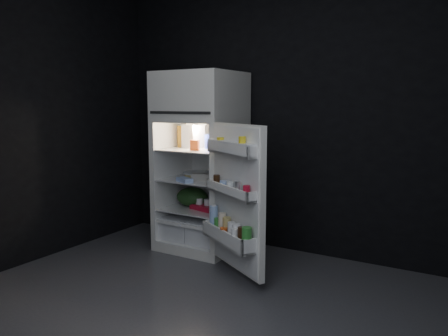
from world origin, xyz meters
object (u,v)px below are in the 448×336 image
Objects in this scene: fridge_door at (235,200)px; milk_jug at (193,136)px; yogurt_tray at (204,207)px; egg_carton at (205,177)px; refrigerator at (202,155)px.

milk_jug is (-0.80, 0.56, 0.46)m from fridge_door.
milk_jug is at bearing 167.39° from yogurt_tray.
milk_jug is 0.73m from yogurt_tray.
milk_jug is at bearing 130.33° from egg_carton.
refrigerator is at bearing 111.35° from egg_carton.
yogurt_tray is at bearing -49.05° from refrigerator.
egg_carton is 0.98× the size of yogurt_tray.
milk_jug is at bearing 145.17° from fridge_door.
refrigerator reaches higher than fridge_door.
egg_carton is (0.12, -0.12, -0.19)m from refrigerator.
yogurt_tray is at bearing 142.74° from fridge_door.
refrigerator is 1.46× the size of fridge_door.
milk_jug is at bearing -172.40° from refrigerator.
egg_carton reaches higher than yogurt_tray.
egg_carton is at bearing -45.99° from refrigerator.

